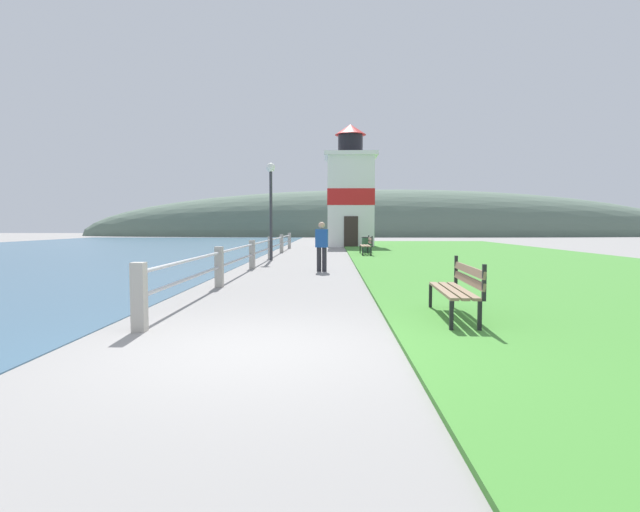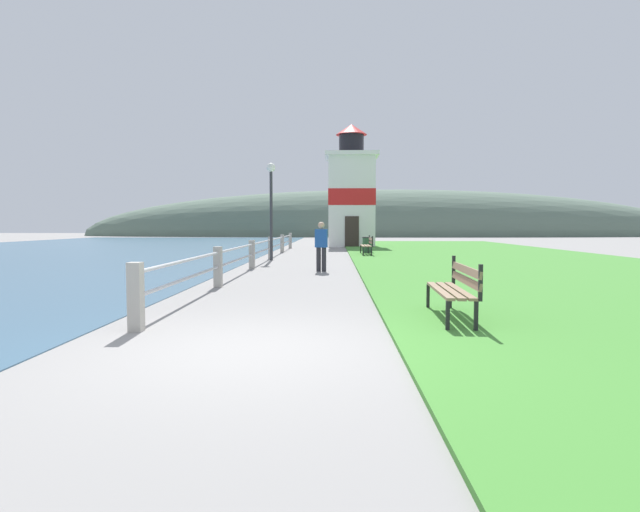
% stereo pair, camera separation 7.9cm
% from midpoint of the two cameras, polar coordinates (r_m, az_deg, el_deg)
% --- Properties ---
extents(ground_plane, '(160.00, 160.00, 0.00)m').
position_cam_midpoint_polar(ground_plane, '(5.95, -8.42, -10.64)').
color(ground_plane, gray).
extents(grass_verge, '(12.00, 44.48, 0.06)m').
position_cam_midpoint_polar(grass_verge, '(21.65, 19.60, -0.39)').
color(grass_verge, '#428433').
rests_on(grass_verge, ground_plane).
extents(seawall_railing, '(0.18, 24.38, 0.95)m').
position_cam_midpoint_polar(seawall_railing, '(18.99, -6.73, 0.85)').
color(seawall_railing, '#A8A399').
rests_on(seawall_railing, ground_plane).
extents(park_bench_near, '(0.56, 1.90, 0.94)m').
position_cam_midpoint_polar(park_bench_near, '(7.79, 15.26, -3.32)').
color(park_bench_near, '#846B51').
rests_on(park_bench_near, ground_plane).
extents(park_bench_midway, '(0.48, 2.00, 0.94)m').
position_cam_midpoint_polar(park_bench_midway, '(23.55, 5.33, 1.35)').
color(park_bench_midway, '#846B51').
rests_on(park_bench_midway, ground_plane).
extents(lighthouse, '(3.46, 3.46, 8.10)m').
position_cam_midpoint_polar(lighthouse, '(33.62, 3.41, 7.06)').
color(lighthouse, white).
rests_on(lighthouse, ground_plane).
extents(person_strolling, '(0.40, 0.25, 1.55)m').
position_cam_midpoint_polar(person_strolling, '(15.50, 0.05, 1.30)').
color(person_strolling, '#28282D').
rests_on(person_strolling, ground_plane).
extents(trash_bin, '(0.54, 0.54, 0.84)m').
position_cam_midpoint_polar(trash_bin, '(25.30, 5.29, 1.24)').
color(trash_bin, '#2D5138').
rests_on(trash_bin, ground_plane).
extents(lamp_post, '(0.36, 0.36, 3.96)m').
position_cam_midpoint_polar(lamp_post, '(20.53, -5.75, 7.15)').
color(lamp_post, '#333338').
rests_on(lamp_post, ground_plane).
extents(distant_hillside, '(80.00, 16.00, 12.00)m').
position_cam_midpoint_polar(distant_hillside, '(65.73, 7.46, 2.30)').
color(distant_hillside, '#566B5B').
rests_on(distant_hillside, ground_plane).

